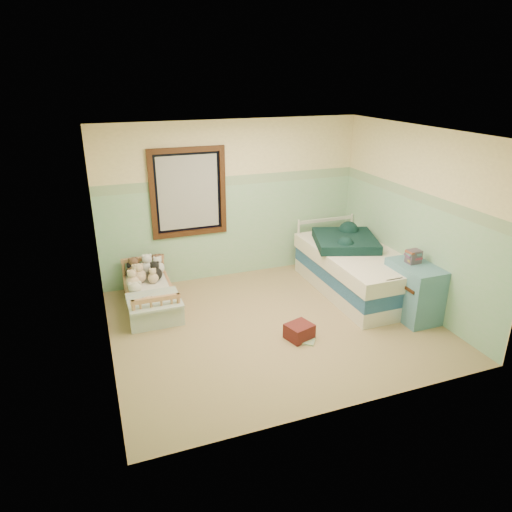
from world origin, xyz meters
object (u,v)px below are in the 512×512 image
object	(u,v)px
dresser	(413,291)
plush_floor_tan	(149,312)
floor_book	(306,341)
plush_floor_cream	(136,300)
red_pillow	(299,331)
twin_bed_frame	(355,284)
toddler_bed_frame	(151,302)

from	to	relation	value
dresser	plush_floor_tan	bearing A→B (deg)	161.76
floor_book	plush_floor_tan	bearing A→B (deg)	-177.55
plush_floor_cream	red_pillow	bearing A→B (deg)	-39.60
dresser	plush_floor_cream	bearing A→B (deg)	156.66
twin_bed_frame	plush_floor_tan	bearing A→B (deg)	176.82
plush_floor_tan	red_pillow	distance (m)	2.04
toddler_bed_frame	twin_bed_frame	bearing A→B (deg)	-10.32
plush_floor_cream	plush_floor_tan	size ratio (longest dim) A/B	1.18
twin_bed_frame	red_pillow	bearing A→B (deg)	-145.85
plush_floor_tan	floor_book	distance (m)	2.13
toddler_bed_frame	plush_floor_tan	size ratio (longest dim) A/B	5.24
plush_floor_cream	red_pillow	world-z (taller)	plush_floor_cream
plush_floor_tan	toddler_bed_frame	bearing A→B (deg)	79.07
toddler_bed_frame	floor_book	distance (m)	2.32
toddler_bed_frame	plush_floor_cream	distance (m)	0.21
dresser	red_pillow	xyz separation A→B (m)	(-1.69, 0.00, -0.28)
plush_floor_cream	dresser	xyz separation A→B (m)	(3.53, -1.52, 0.24)
plush_floor_tan	floor_book	size ratio (longest dim) A/B	1.06
red_pillow	floor_book	xyz separation A→B (m)	(0.04, -0.10, -0.09)
dresser	floor_book	size ratio (longest dim) A/B	3.31
toddler_bed_frame	dresser	xyz separation A→B (m)	(3.33, -1.50, 0.30)
twin_bed_frame	dresser	bearing A→B (deg)	-72.37
plush_floor_cream	twin_bed_frame	xyz separation A→B (m)	(3.23, -0.57, -0.03)
plush_floor_tan	red_pillow	xyz separation A→B (m)	(1.71, -1.12, -0.02)
toddler_bed_frame	twin_bed_frame	distance (m)	3.08
dresser	floor_book	bearing A→B (deg)	-176.73
plush_floor_tan	red_pillow	bearing A→B (deg)	-33.18
red_pillow	floor_book	size ratio (longest dim) A/B	1.36
twin_bed_frame	red_pillow	size ratio (longest dim) A/B	6.73
plush_floor_cream	plush_floor_tan	distance (m)	0.42
dresser	red_pillow	size ratio (longest dim) A/B	2.43
dresser	toddler_bed_frame	bearing A→B (deg)	155.74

